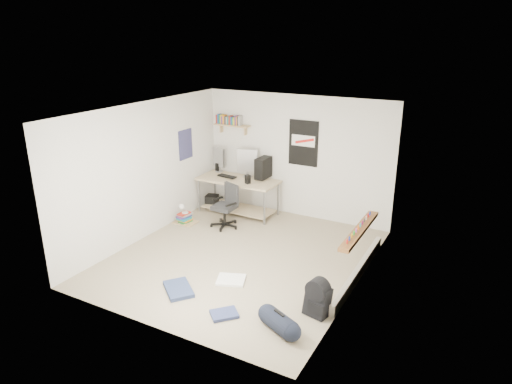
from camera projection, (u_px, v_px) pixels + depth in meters
The scene contains 26 objects.
floor at pixel (241, 257), 7.81m from camera, with size 4.00×4.50×0.01m, color gray.
ceiling at pixel (240, 110), 6.98m from camera, with size 4.00×4.50×0.01m, color white.
back_wall at pixel (296, 157), 9.27m from camera, with size 4.00×0.01×2.50m, color silver.
left_wall at pixel (146, 171), 8.30m from camera, with size 0.01×4.50×2.50m, color silver.
right_wall at pixel (362, 209), 6.49m from camera, with size 0.01×4.50×2.50m, color silver.
desk at pixel (238, 197), 9.60m from camera, with size 1.69×0.74×0.77m, color tan.
monitor_left at pixel (219, 162), 9.92m from camera, with size 0.38×0.10×0.42m, color #96959A.
monitor_right at pixel (247, 165), 9.55m from camera, with size 0.43×0.11×0.47m, color #99989D.
pc_tower at pixel (263, 168), 9.42m from camera, with size 0.20×0.42×0.44m, color black.
keyboard at pixel (227, 176), 9.57m from camera, with size 0.42×0.15×0.02m, color black.
speaker_left at pixel (218, 167), 9.97m from camera, with size 0.08×0.08×0.16m, color black.
speaker_right at pixel (248, 179), 9.11m from camera, with size 0.09×0.09×0.18m, color black.
office_chair at pixel (224, 203), 8.87m from camera, with size 0.56×0.56×0.86m, color #242527.
wall_shelf at pixel (232, 125), 9.65m from camera, with size 0.80×0.22×0.24m, color tan.
poster_back_wall at pixel (303, 143), 9.08m from camera, with size 0.62×0.03×0.92m, color black.
poster_left_wall at pixel (186, 144), 9.20m from camera, with size 0.02×0.42×0.60m, color navy.
window at pixel (365, 190), 6.70m from camera, with size 0.10×1.50×1.26m, color brown.
baseboard_heater at pixel (359, 271), 7.15m from camera, with size 0.08×2.50×0.18m, color #B7B2A8.
backpack at pixel (317, 301), 6.16m from camera, with size 0.32×0.26×0.43m, color black.
duffel_bag at pixel (279, 321), 5.83m from camera, with size 0.25×0.25×0.50m, color black.
tshirt at pixel (231, 280), 7.04m from camera, with size 0.43×0.36×0.04m, color white.
jeans_a at pixel (178, 289), 6.77m from camera, with size 0.55×0.35×0.06m, color navy.
jeans_b at pixel (224, 314), 6.18m from camera, with size 0.36×0.27×0.04m, color navy.
book_stack at pixel (185, 216), 9.18m from camera, with size 0.49×0.40×0.33m, color olive.
desk_lamp at pixel (185, 205), 9.07m from camera, with size 0.13×0.21×0.21m, color white.
subwoofer at pixel (212, 201), 9.99m from camera, with size 0.25×0.25×0.28m, color black.
Camera 1 is at (3.56, -6.04, 3.63)m, focal length 32.00 mm.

